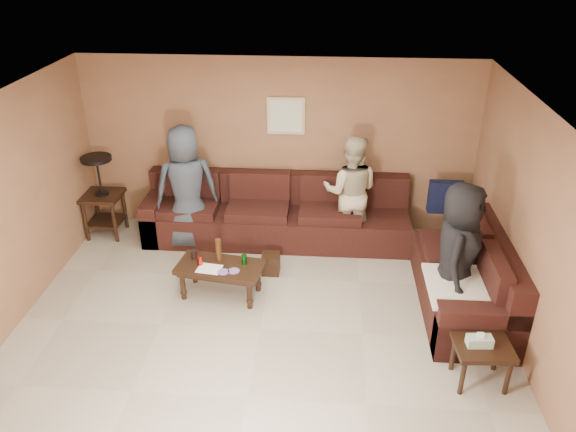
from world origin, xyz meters
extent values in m
plane|color=#ABA591|center=(0.00, 0.00, 0.00)|extent=(5.50, 5.50, 0.00)
cube|color=silver|center=(0.00, 0.00, 2.45)|extent=(5.50, 5.00, 0.10)
cube|color=#8F6343|center=(0.00, 2.50, 1.25)|extent=(5.50, 0.10, 2.50)
cube|color=#8F6343|center=(0.00, -2.50, 1.25)|extent=(5.50, 0.10, 2.50)
cube|color=#8F6343|center=(2.75, 0.00, 1.25)|extent=(0.10, 5.00, 2.50)
cube|color=#341511|center=(0.00, 2.05, 0.23)|extent=(3.70, 0.90, 0.45)
cube|color=#341511|center=(0.00, 2.38, 0.68)|extent=(3.70, 0.24, 0.45)
cube|color=#341511|center=(-1.73, 2.05, 0.32)|extent=(0.24, 0.90, 0.63)
cube|color=#341511|center=(2.30, 0.60, 0.23)|extent=(0.90, 2.00, 0.45)
cube|color=#341511|center=(2.63, 0.60, 0.68)|extent=(0.24, 2.00, 0.45)
cube|color=#341511|center=(2.30, -0.28, 0.32)|extent=(0.90, 0.24, 0.63)
cube|color=black|center=(2.30, 2.05, 0.75)|extent=(0.45, 0.14, 0.45)
cube|color=white|center=(2.30, 0.15, 0.58)|extent=(1.00, 0.85, 0.04)
cube|color=black|center=(-0.55, 0.63, 0.40)|extent=(1.08, 0.66, 0.06)
cube|color=black|center=(-0.55, 0.63, 0.34)|extent=(1.00, 0.57, 0.05)
cylinder|color=black|center=(-0.99, 0.51, 0.18)|extent=(0.06, 0.06, 0.37)
cylinder|color=black|center=(-0.17, 0.39, 0.18)|extent=(0.06, 0.06, 0.37)
cylinder|color=black|center=(-0.93, 0.88, 0.18)|extent=(0.06, 0.06, 0.37)
cylinder|color=black|center=(-0.11, 0.75, 0.18)|extent=(0.06, 0.06, 0.37)
cylinder|color=#9C2311|center=(-0.78, 0.62, 0.48)|extent=(0.07, 0.07, 0.12)
cylinder|color=#12681A|center=(-0.26, 0.68, 0.48)|extent=(0.07, 0.07, 0.12)
cylinder|color=#3C230D|center=(-0.58, 0.75, 0.56)|extent=(0.07, 0.07, 0.28)
cylinder|color=black|center=(-0.88, 0.76, 0.48)|extent=(0.08, 0.08, 0.11)
cube|color=white|center=(-0.66, 0.54, 0.43)|extent=(0.31, 0.26, 0.00)
cylinder|color=#BD428C|center=(-0.48, 0.48, 0.43)|extent=(0.14, 0.14, 0.01)
cylinder|color=#BD428C|center=(-0.36, 0.51, 0.43)|extent=(0.14, 0.14, 0.01)
cube|color=black|center=(-2.48, 2.02, 0.61)|extent=(0.53, 0.53, 0.05)
cube|color=black|center=(-2.48, 2.02, 0.21)|extent=(0.47, 0.47, 0.03)
cylinder|color=black|center=(-2.69, 1.82, 0.31)|extent=(0.05, 0.05, 0.61)
cylinder|color=black|center=(-2.27, 1.81, 0.31)|extent=(0.05, 0.05, 0.61)
cylinder|color=black|center=(-2.69, 2.24, 0.31)|extent=(0.05, 0.05, 0.61)
cylinder|color=black|center=(-2.27, 2.23, 0.31)|extent=(0.05, 0.05, 0.61)
cylinder|color=black|center=(-2.48, 2.02, 0.65)|extent=(0.19, 0.19, 0.03)
cylinder|color=black|center=(-2.48, 2.02, 0.92)|extent=(0.03, 0.03, 0.51)
cylinder|color=black|center=(-2.48, 2.02, 1.18)|extent=(0.42, 0.42, 0.05)
cube|color=black|center=(2.24, -0.64, 0.42)|extent=(0.57, 0.48, 0.05)
cylinder|color=black|center=(2.04, -0.82, 0.21)|extent=(0.05, 0.05, 0.42)
cylinder|color=black|center=(2.47, -0.79, 0.21)|extent=(0.05, 0.05, 0.42)
cylinder|color=black|center=(2.01, -0.48, 0.21)|extent=(0.05, 0.05, 0.42)
cylinder|color=black|center=(2.44, -0.45, 0.21)|extent=(0.05, 0.05, 0.42)
cube|color=silver|center=(2.19, -0.64, 0.50)|extent=(0.25, 0.14, 0.10)
cube|color=white|center=(2.19, -0.64, 0.57)|extent=(0.06, 0.04, 0.05)
cube|color=black|center=(0.00, 1.16, 0.14)|extent=(0.23, 0.23, 0.27)
cube|color=tan|center=(0.10, 2.48, 1.70)|extent=(0.52, 0.03, 0.52)
cube|color=white|center=(0.10, 2.46, 1.70)|extent=(0.44, 0.01, 0.44)
imported|color=#313944|center=(-1.20, 1.84, 0.87)|extent=(0.98, 0.81, 1.73)
imported|color=#C6B793|center=(1.02, 2.02, 0.80)|extent=(0.84, 0.69, 1.60)
imported|color=black|center=(2.13, 0.40, 0.83)|extent=(0.75, 0.94, 1.67)
camera|label=1|loc=(0.68, -4.95, 4.02)|focal=35.00mm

